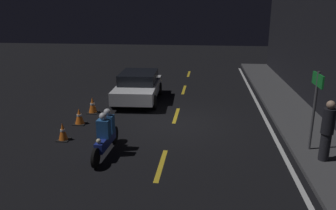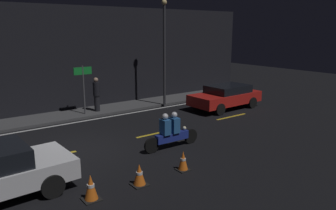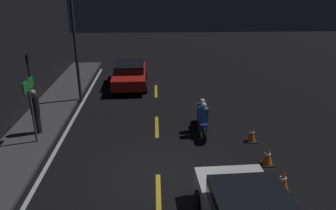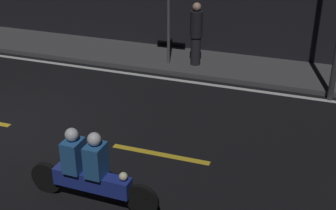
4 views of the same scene
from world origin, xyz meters
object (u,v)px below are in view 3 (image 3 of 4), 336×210
(taxi_red, at_px, (130,74))
(pedestrian, at_px, (35,111))
(motorcycle, at_px, (202,118))
(street_lamp, at_px, (74,35))
(shop_sign, at_px, (30,98))
(traffic_cone_far, at_px, (252,134))
(traffic_cone_near, at_px, (283,180))
(traffic_cone_mid, at_px, (268,156))

(taxi_red, distance_m, pedestrian, 6.91)
(motorcycle, xyz_separation_m, street_lamp, (3.63, 5.45, 2.61))
(motorcycle, xyz_separation_m, shop_sign, (-0.76, 6.13, 1.19))
(shop_sign, bearing_deg, traffic_cone_far, -90.50)
(motorcycle, relative_size, traffic_cone_far, 3.76)
(motorcycle, distance_m, pedestrian, 6.32)
(traffic_cone_near, distance_m, traffic_cone_far, 3.02)
(taxi_red, height_order, traffic_cone_mid, taxi_red)
(taxi_red, bearing_deg, traffic_cone_far, 33.92)
(traffic_cone_mid, height_order, shop_sign, shop_sign)
(taxi_red, xyz_separation_m, motorcycle, (-6.15, -3.21, -0.07))
(traffic_cone_mid, xyz_separation_m, shop_sign, (1.67, 7.94, 1.51))
(traffic_cone_near, distance_m, street_lamp, 10.80)
(taxi_red, xyz_separation_m, traffic_cone_far, (-6.97, -4.95, -0.39))
(motorcycle, height_order, pedestrian, pedestrian)
(motorcycle, xyz_separation_m, traffic_cone_far, (-0.83, -1.75, -0.33))
(pedestrian, bearing_deg, shop_sign, -166.58)
(traffic_cone_near, bearing_deg, shop_sign, 68.65)
(pedestrian, xyz_separation_m, street_lamp, (3.65, -0.86, 2.21))
(motorcycle, relative_size, traffic_cone_near, 3.36)
(traffic_cone_near, relative_size, pedestrian, 0.40)
(traffic_cone_far, bearing_deg, pedestrian, 84.30)
(street_lamp, bearing_deg, shop_sign, 171.14)
(traffic_cone_mid, distance_m, street_lamp, 9.90)
(traffic_cone_near, bearing_deg, traffic_cone_mid, -1.15)
(traffic_cone_near, bearing_deg, pedestrian, 64.67)
(shop_sign, bearing_deg, traffic_cone_near, -111.35)
(traffic_cone_far, height_order, street_lamp, street_lamp)
(street_lamp, bearing_deg, taxi_red, -41.67)
(traffic_cone_near, height_order, shop_sign, shop_sign)
(traffic_cone_mid, bearing_deg, motorcycle, 36.60)
(traffic_cone_far, distance_m, pedestrian, 8.13)
(motorcycle, bearing_deg, street_lamp, 57.54)
(motorcycle, relative_size, pedestrian, 1.34)
(motorcycle, relative_size, shop_sign, 0.97)
(motorcycle, bearing_deg, traffic_cone_near, -154.00)
(motorcycle, xyz_separation_m, traffic_cone_mid, (-2.43, -1.81, -0.32))
(traffic_cone_far, bearing_deg, traffic_cone_mid, -177.91)
(taxi_red, relative_size, pedestrian, 2.39)
(taxi_red, height_order, street_lamp, street_lamp)
(traffic_cone_mid, bearing_deg, traffic_cone_far, 2.09)
(motorcycle, xyz_separation_m, pedestrian, (-0.02, 6.31, 0.40))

